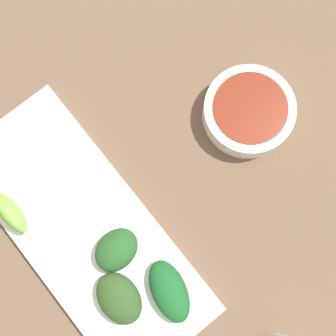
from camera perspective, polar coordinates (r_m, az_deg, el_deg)
name	(u,v)px	position (r m, az deg, el deg)	size (l,w,h in m)	color
tabletop	(156,204)	(0.64, -1.33, -4.15)	(2.10, 2.10, 0.02)	brown
sauce_bowl	(249,111)	(0.64, 9.10, 6.34)	(0.11, 0.11, 0.04)	white
serving_plate	(86,231)	(0.63, -9.30, -7.04)	(0.15, 0.36, 0.01)	white
broccoli_stalk_0	(10,212)	(0.63, -17.42, -4.82)	(0.02, 0.06, 0.03)	#78BB40
broccoli_leafy_1	(169,291)	(0.60, 0.16, -13.77)	(0.04, 0.08, 0.03)	#185823
broccoli_leafy_2	(119,298)	(0.60, -5.56, -14.46)	(0.05, 0.06, 0.03)	#2A4A1D
broccoli_leafy_3	(116,250)	(0.60, -5.86, -9.19)	(0.06, 0.04, 0.03)	#225221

